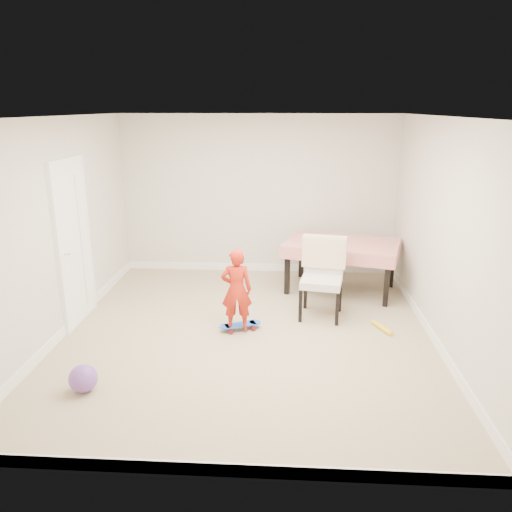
# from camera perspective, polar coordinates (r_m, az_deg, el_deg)

# --- Properties ---
(ground) EXTENTS (5.00, 5.00, 0.00)m
(ground) POSITION_cam_1_polar(r_m,az_deg,el_deg) (6.26, -1.04, -8.87)
(ground) COLOR tan
(ground) RESTS_ON ground
(ceiling) EXTENTS (4.50, 5.00, 0.04)m
(ceiling) POSITION_cam_1_polar(r_m,az_deg,el_deg) (5.65, -1.18, 15.45)
(ceiling) COLOR white
(ceiling) RESTS_ON wall_back
(wall_back) EXTENTS (4.50, 0.04, 2.60)m
(wall_back) POSITION_cam_1_polar(r_m,az_deg,el_deg) (8.24, 0.27, 6.92)
(wall_back) COLOR beige
(wall_back) RESTS_ON ground
(wall_front) EXTENTS (4.50, 0.04, 2.60)m
(wall_front) POSITION_cam_1_polar(r_m,az_deg,el_deg) (3.48, -4.36, -7.18)
(wall_front) COLOR beige
(wall_front) RESTS_ON ground
(wall_left) EXTENTS (0.04, 5.00, 2.60)m
(wall_left) POSITION_cam_1_polar(r_m,az_deg,el_deg) (6.39, -21.48, 2.85)
(wall_left) COLOR beige
(wall_left) RESTS_ON ground
(wall_right) EXTENTS (0.04, 5.00, 2.60)m
(wall_right) POSITION_cam_1_polar(r_m,az_deg,el_deg) (6.07, 20.41, 2.27)
(wall_right) COLOR beige
(wall_right) RESTS_ON ground
(door) EXTENTS (0.11, 0.94, 2.11)m
(door) POSITION_cam_1_polar(r_m,az_deg,el_deg) (6.72, -20.14, 1.20)
(door) COLOR white
(door) RESTS_ON ground
(baseboard_back) EXTENTS (4.50, 0.02, 0.12)m
(baseboard_back) POSITION_cam_1_polar(r_m,az_deg,el_deg) (8.55, 0.26, -1.28)
(baseboard_back) COLOR white
(baseboard_back) RESTS_ON ground
(baseboard_front) EXTENTS (4.50, 0.02, 0.12)m
(baseboard_front) POSITION_cam_1_polar(r_m,az_deg,el_deg) (4.13, -3.97, -23.16)
(baseboard_front) COLOR white
(baseboard_front) RESTS_ON ground
(baseboard_left) EXTENTS (0.02, 5.00, 0.12)m
(baseboard_left) POSITION_cam_1_polar(r_m,az_deg,el_deg) (6.78, -20.44, -7.37)
(baseboard_left) COLOR white
(baseboard_left) RESTS_ON ground
(baseboard_right) EXTENTS (0.02, 5.00, 0.12)m
(baseboard_right) POSITION_cam_1_polar(r_m,az_deg,el_deg) (6.47, 19.38, -8.42)
(baseboard_right) COLOR white
(baseboard_right) RESTS_ON ground
(dining_table) EXTENTS (1.85, 1.44, 0.77)m
(dining_table) POSITION_cam_1_polar(r_m,az_deg,el_deg) (7.65, 9.67, -1.17)
(dining_table) COLOR red
(dining_table) RESTS_ON ground
(dining_chair) EXTENTS (0.68, 0.75, 1.06)m
(dining_chair) POSITION_cam_1_polar(r_m,az_deg,el_deg) (6.61, 7.51, -2.62)
(dining_chair) COLOR white
(dining_chair) RESTS_ON ground
(skateboard) EXTENTS (0.57, 0.39, 0.08)m
(skateboard) POSITION_cam_1_polar(r_m,az_deg,el_deg) (6.35, -1.80, -8.10)
(skateboard) COLOR blue
(skateboard) RESTS_ON ground
(child) EXTENTS (0.40, 0.28, 1.04)m
(child) POSITION_cam_1_polar(r_m,az_deg,el_deg) (6.12, -2.24, -4.20)
(child) COLOR red
(child) RESTS_ON ground
(balloon) EXTENTS (0.28, 0.28, 0.28)m
(balloon) POSITION_cam_1_polar(r_m,az_deg,el_deg) (5.33, -19.15, -13.09)
(balloon) COLOR purple
(balloon) RESTS_ON ground
(foam_toy) EXTENTS (0.22, 0.39, 0.06)m
(foam_toy) POSITION_cam_1_polar(r_m,az_deg,el_deg) (6.55, 14.21, -7.94)
(foam_toy) COLOR yellow
(foam_toy) RESTS_ON ground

